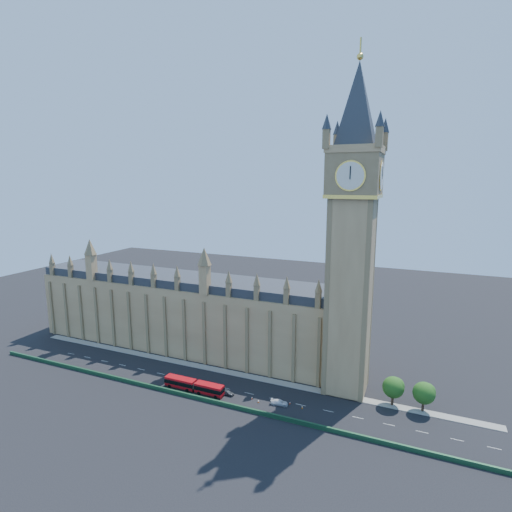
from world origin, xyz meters
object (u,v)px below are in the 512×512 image
at_px(red_bus, 194,386).
at_px(car_silver, 219,392).
at_px(car_grey, 227,392).
at_px(car_white, 279,402).

bearing_deg(red_bus, car_silver, 11.24).
relative_size(car_grey, car_silver, 1.00).
height_order(red_bus, car_white, red_bus).
xyz_separation_m(car_grey, car_white, (16.15, 0.88, 0.00)).
distance_m(red_bus, car_grey, 10.51).
distance_m(car_silver, car_white, 18.75).
bearing_deg(car_white, car_silver, 86.39).
distance_m(red_bus, car_silver, 7.93).
height_order(red_bus, car_silver, red_bus).
bearing_deg(car_silver, red_bus, 105.24).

